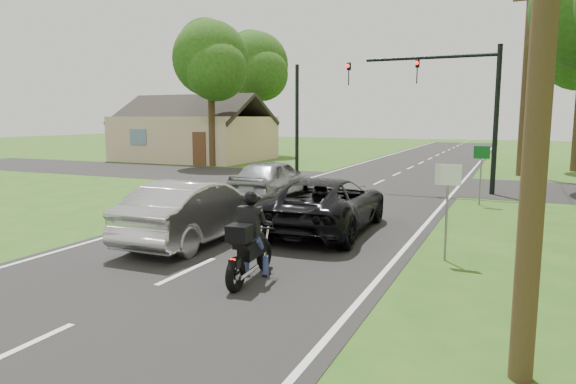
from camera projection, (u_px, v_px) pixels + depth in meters
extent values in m
plane|color=#255317|center=(187.00, 271.00, 10.48)|extent=(140.00, 140.00, 0.00)
cube|color=black|center=(341.00, 200.00, 19.52)|extent=(8.00, 100.00, 0.01)
cube|color=black|center=(379.00, 182.00, 24.95)|extent=(60.00, 7.00, 0.01)
torus|color=black|center=(264.00, 255.00, 10.54)|extent=(0.18, 0.62, 0.62)
torus|color=black|center=(236.00, 275.00, 9.24)|extent=(0.21, 0.68, 0.67)
cube|color=black|center=(253.00, 249.00, 9.94)|extent=(0.34, 0.90, 0.28)
sphere|color=black|center=(257.00, 238.00, 10.13)|extent=(0.32, 0.32, 0.32)
cube|color=black|center=(246.00, 245.00, 9.61)|extent=(0.36, 0.54, 0.09)
cube|color=#FF0C07|center=(233.00, 260.00, 9.10)|extent=(0.10, 0.04, 0.05)
cylinder|color=silver|center=(249.00, 272.00, 9.45)|extent=(0.15, 0.75, 0.08)
cylinder|color=black|center=(261.00, 228.00, 10.28)|extent=(0.58, 0.08, 0.03)
cube|color=black|center=(239.00, 233.00, 9.31)|extent=(0.44, 0.41, 0.30)
cube|color=black|center=(249.00, 222.00, 9.73)|extent=(0.39, 0.24, 0.56)
sphere|color=black|center=(250.00, 198.00, 9.72)|extent=(0.28, 0.28, 0.28)
cylinder|color=navy|center=(247.00, 264.00, 10.21)|extent=(0.12, 0.12, 0.42)
cylinder|color=navy|center=(266.00, 266.00, 10.08)|extent=(0.12, 0.12, 0.42)
imported|color=black|center=(326.00, 204.00, 14.13)|extent=(2.70, 5.46, 1.49)
imported|color=#B7B7BC|center=(195.00, 211.00, 12.91)|extent=(1.74, 4.76, 1.56)
imported|color=gray|center=(272.00, 179.00, 19.55)|extent=(1.91, 4.62, 1.57)
cylinder|color=black|center=(496.00, 121.00, 20.62)|extent=(0.20, 0.20, 6.00)
cylinder|color=black|center=(430.00, 58.00, 21.33)|extent=(5.40, 0.14, 0.14)
imported|color=black|center=(417.00, 71.00, 21.61)|extent=(0.16, 0.36, 1.00)
imported|color=black|center=(349.00, 74.00, 22.82)|extent=(0.16, 0.36, 1.00)
sphere|color=#FF0C07|center=(417.00, 63.00, 21.40)|extent=(0.16, 0.16, 0.16)
sphere|color=#FF0C07|center=(348.00, 66.00, 22.61)|extent=(0.16, 0.16, 0.16)
cylinder|color=black|center=(297.00, 120.00, 28.42)|extent=(0.20, 0.20, 6.00)
cylinder|color=brown|center=(524.00, 82.00, 27.17)|extent=(0.28, 0.28, 10.00)
cylinder|color=slate|center=(447.00, 216.00, 11.16)|extent=(0.05, 0.05, 2.00)
cube|color=silver|center=(448.00, 175.00, 11.00)|extent=(0.55, 0.04, 0.45)
cylinder|color=slate|center=(481.00, 177.00, 18.31)|extent=(0.05, 0.05, 2.00)
cube|color=#0C591E|center=(482.00, 152.00, 18.16)|extent=(0.55, 0.04, 0.45)
cylinder|color=#332316|center=(212.00, 118.00, 32.95)|extent=(0.44, 0.44, 6.16)
sphere|color=#163D10|center=(211.00, 59.00, 32.41)|extent=(4.80, 4.80, 4.80)
sphere|color=#163D10|center=(216.00, 70.00, 31.62)|extent=(3.84, 3.84, 3.84)
cylinder|color=#332316|center=(256.00, 115.00, 42.75)|extent=(0.44, 0.44, 6.72)
sphere|color=#163D10|center=(256.00, 65.00, 42.17)|extent=(5.40, 5.40, 5.40)
sphere|color=#163D10|center=(261.00, 74.00, 41.28)|extent=(4.32, 4.32, 4.32)
cube|color=tan|center=(195.00, 138.00, 38.38)|extent=(10.00, 8.00, 3.20)
cube|color=black|center=(179.00, 109.00, 36.27)|extent=(10.20, 4.00, 2.29)
cube|color=black|center=(209.00, 110.00, 39.89)|extent=(10.20, 4.00, 2.29)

